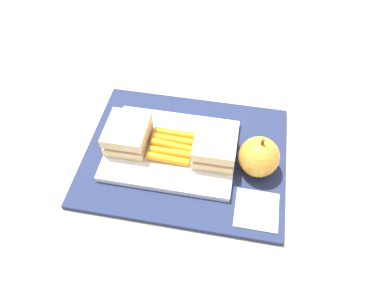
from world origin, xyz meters
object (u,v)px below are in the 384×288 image
object	(u,v)px
sandwich_half_left	(128,134)
paper_napkin	(257,210)
sandwich_half_right	(215,147)
apple	(259,157)
carrot_sticks_bundle	(172,146)
food_tray	(172,150)

from	to	relation	value
sandwich_half_left	paper_napkin	xyz separation A→B (m)	(0.24, -0.09, -0.03)
sandwich_half_right	apple	size ratio (longest dim) A/B	0.99
sandwich_half_right	apple	xyz separation A→B (m)	(0.08, -0.01, 0.00)
sandwich_half_right	paper_napkin	xyz separation A→B (m)	(0.08, -0.09, -0.03)
sandwich_half_right	carrot_sticks_bundle	distance (m)	0.08
sandwich_half_left	carrot_sticks_bundle	xyz separation A→B (m)	(0.08, -0.00, -0.02)
food_tray	carrot_sticks_bundle	distance (m)	0.01
food_tray	sandwich_half_right	world-z (taller)	sandwich_half_right
apple	paper_napkin	xyz separation A→B (m)	(0.01, -0.08, -0.03)
apple	food_tray	bearing A→B (deg)	176.68
sandwich_half_left	sandwich_half_right	size ratio (longest dim) A/B	1.00
carrot_sticks_bundle	paper_napkin	bearing A→B (deg)	-29.53
sandwich_half_right	carrot_sticks_bundle	world-z (taller)	sandwich_half_right
food_tray	paper_napkin	bearing A→B (deg)	-29.56
paper_napkin	sandwich_half_left	bearing A→B (deg)	159.13
sandwich_half_left	apple	world-z (taller)	apple
sandwich_half_right	paper_napkin	distance (m)	0.13
sandwich_half_right	carrot_sticks_bundle	xyz separation A→B (m)	(-0.08, -0.00, -0.02)
carrot_sticks_bundle	food_tray	bearing A→B (deg)	139.94
food_tray	sandwich_half_left	size ratio (longest dim) A/B	2.88
carrot_sticks_bundle	apple	world-z (taller)	apple
carrot_sticks_bundle	sandwich_half_left	bearing A→B (deg)	179.69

